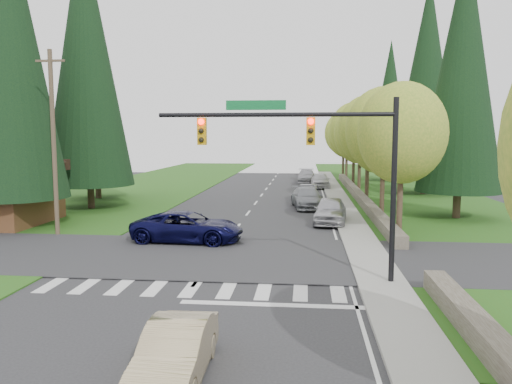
# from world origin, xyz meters

# --- Properties ---
(ground) EXTENTS (120.00, 120.00, 0.00)m
(ground) POSITION_xyz_m (0.00, 0.00, 0.00)
(ground) COLOR #28282B
(ground) RESTS_ON ground
(grass_east) EXTENTS (14.00, 110.00, 0.06)m
(grass_east) POSITION_xyz_m (13.00, 20.00, 0.03)
(grass_east) COLOR #2D5516
(grass_east) RESTS_ON ground
(grass_west) EXTENTS (14.00, 110.00, 0.06)m
(grass_west) POSITION_xyz_m (-13.00, 20.00, 0.03)
(grass_west) COLOR #2D5516
(grass_west) RESTS_ON ground
(cross_street) EXTENTS (120.00, 8.00, 0.10)m
(cross_street) POSITION_xyz_m (0.00, 8.00, 0.00)
(cross_street) COLOR #28282B
(cross_street) RESTS_ON ground
(sidewalk_east) EXTENTS (1.80, 80.00, 0.13)m
(sidewalk_east) POSITION_xyz_m (6.90, 22.00, 0.07)
(sidewalk_east) COLOR gray
(sidewalk_east) RESTS_ON ground
(curb_east) EXTENTS (0.20, 80.00, 0.13)m
(curb_east) POSITION_xyz_m (6.05, 22.00, 0.07)
(curb_east) COLOR gray
(curb_east) RESTS_ON ground
(stone_wall_north) EXTENTS (0.70, 40.00, 0.70)m
(stone_wall_north) POSITION_xyz_m (8.60, 30.00, 0.35)
(stone_wall_north) COLOR #4C4438
(stone_wall_north) RESTS_ON ground
(traffic_signal) EXTENTS (8.70, 0.37, 6.80)m
(traffic_signal) POSITION_xyz_m (4.37, 4.50, 4.98)
(traffic_signal) COLOR black
(traffic_signal) RESTS_ON ground
(utility_pole) EXTENTS (1.60, 0.24, 10.00)m
(utility_pole) POSITION_xyz_m (-9.50, 12.00, 5.14)
(utility_pole) COLOR #473828
(utility_pole) RESTS_ON ground
(decid_tree_0) EXTENTS (4.80, 4.80, 8.37)m
(decid_tree_0) POSITION_xyz_m (9.20, 14.00, 5.60)
(decid_tree_0) COLOR #38281C
(decid_tree_0) RESTS_ON ground
(decid_tree_1) EXTENTS (5.20, 5.20, 8.80)m
(decid_tree_1) POSITION_xyz_m (9.30, 21.00, 5.80)
(decid_tree_1) COLOR #38281C
(decid_tree_1) RESTS_ON ground
(decid_tree_2) EXTENTS (5.00, 5.00, 8.82)m
(decid_tree_2) POSITION_xyz_m (9.10, 28.00, 5.93)
(decid_tree_2) COLOR #38281C
(decid_tree_2) RESTS_ON ground
(decid_tree_3) EXTENTS (5.00, 5.00, 8.55)m
(decid_tree_3) POSITION_xyz_m (9.20, 35.00, 5.66)
(decid_tree_3) COLOR #38281C
(decid_tree_3) RESTS_ON ground
(decid_tree_4) EXTENTS (5.40, 5.40, 9.18)m
(decid_tree_4) POSITION_xyz_m (9.30, 42.00, 6.06)
(decid_tree_4) COLOR #38281C
(decid_tree_4) RESTS_ON ground
(decid_tree_5) EXTENTS (4.80, 4.80, 8.30)m
(decid_tree_5) POSITION_xyz_m (9.10, 49.00, 5.53)
(decid_tree_5) COLOR #38281C
(decid_tree_5) RESTS_ON ground
(decid_tree_6) EXTENTS (5.20, 5.20, 8.86)m
(decid_tree_6) POSITION_xyz_m (9.20, 56.00, 5.86)
(decid_tree_6) COLOR #38281C
(decid_tree_6) RESTS_ON ground
(conifer_w_a) EXTENTS (6.12, 6.12, 19.80)m
(conifer_w_a) POSITION_xyz_m (-13.00, 14.00, 10.79)
(conifer_w_a) COLOR #38281C
(conifer_w_a) RESTS_ON ground
(conifer_w_b) EXTENTS (5.44, 5.44, 17.80)m
(conifer_w_b) POSITION_xyz_m (-16.00, 18.00, 9.79)
(conifer_w_b) COLOR #38281C
(conifer_w_b) RESTS_ON ground
(conifer_w_c) EXTENTS (6.46, 6.46, 20.80)m
(conifer_w_c) POSITION_xyz_m (-12.00, 22.00, 11.29)
(conifer_w_c) COLOR #38281C
(conifer_w_c) RESTS_ON ground
(conifer_w_e) EXTENTS (5.78, 5.78, 18.80)m
(conifer_w_e) POSITION_xyz_m (-14.00, 28.00, 10.29)
(conifer_w_e) COLOR #38281C
(conifer_w_e) RESTS_ON ground
(conifer_e_a) EXTENTS (5.44, 5.44, 17.80)m
(conifer_e_a) POSITION_xyz_m (14.00, 20.00, 9.79)
(conifer_e_a) COLOR #38281C
(conifer_e_a) RESTS_ON ground
(conifer_e_b) EXTENTS (6.12, 6.12, 19.80)m
(conifer_e_b) POSITION_xyz_m (15.00, 34.00, 10.79)
(conifer_e_b) COLOR #38281C
(conifer_e_b) RESTS_ON ground
(conifer_e_c) EXTENTS (5.10, 5.10, 16.80)m
(conifer_e_c) POSITION_xyz_m (14.00, 48.00, 9.29)
(conifer_e_c) COLOR #38281C
(conifer_e_c) RESTS_ON ground
(sedan_champagne) EXTENTS (1.41, 3.89, 1.27)m
(sedan_champagne) POSITION_xyz_m (1.18, -3.36, 0.64)
(sedan_champagne) COLOR #D2BB8C
(sedan_champagne) RESTS_ON ground
(suv_navy) EXTENTS (5.82, 2.96, 1.58)m
(suv_navy) POSITION_xyz_m (-1.96, 11.00, 0.79)
(suv_navy) COLOR black
(suv_navy) RESTS_ON ground
(parked_car_a) EXTENTS (2.38, 4.95, 1.63)m
(parked_car_a) POSITION_xyz_m (5.60, 17.32, 0.82)
(parked_car_a) COLOR #B2B2B7
(parked_car_a) RESTS_ON ground
(parked_car_b) EXTENTS (2.84, 5.55, 1.54)m
(parked_car_b) POSITION_xyz_m (4.20, 24.06, 0.77)
(parked_car_b) COLOR gray
(parked_car_b) RESTS_ON ground
(parked_car_c) EXTENTS (1.46, 3.97, 1.30)m
(parked_car_c) POSITION_xyz_m (4.29, 29.14, 0.65)
(parked_car_c) COLOR #9E9EA2
(parked_car_c) RESTS_ON ground
(parked_car_d) EXTENTS (1.98, 4.76, 1.61)m
(parked_car_d) POSITION_xyz_m (5.60, 39.10, 0.81)
(parked_car_d) COLOR silver
(parked_car_d) RESTS_ON ground
(parked_car_e) EXTENTS (2.31, 5.31, 1.52)m
(parked_car_e) POSITION_xyz_m (4.20, 45.30, 0.76)
(parked_car_e) COLOR #99999E
(parked_car_e) RESTS_ON ground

